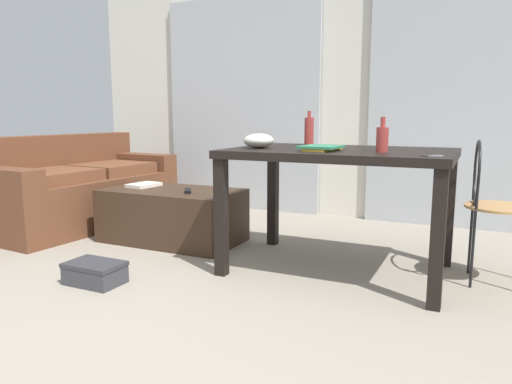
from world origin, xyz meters
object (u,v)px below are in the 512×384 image
couch (78,190)px  wire_chair (489,194)px  craft_table (340,165)px  tv_remote_primary (188,191)px  bowl (259,141)px  book_stack (322,148)px  shoebox (95,273)px  bottle_far (382,139)px  coffee_table (172,215)px  bottle_near (309,131)px  scissors (429,156)px  magazine (144,185)px

couch → wire_chair: wire_chair is taller
craft_table → tv_remote_primary: size_ratio=8.23×
bowl → book_stack: 0.44m
couch → wire_chair: bearing=-1.8°
shoebox → craft_table: bearing=35.2°
bottle_far → book_stack: (-0.35, -0.03, -0.06)m
craft_table → bowl: (-0.51, -0.12, 0.15)m
coffee_table → wire_chair: wire_chair is taller
wire_chair → bottle_far: size_ratio=4.25×
couch → shoebox: bearing=-41.6°
wire_chair → bottle_far: (-0.57, -0.29, 0.33)m
shoebox → bowl: bearing=46.1°
bottle_near → bottle_far: bottle_near is taller
bottle_near → tv_remote_primary: bearing=-164.9°
shoebox → couch: bearing=138.4°
bottle_near → wire_chair: bearing=-7.7°
craft_table → shoebox: 1.63m
coffee_table → tv_remote_primary: size_ratio=6.50×
bottle_near → scissors: bottle_near is taller
craft_table → magazine: 1.71m
coffee_table → craft_table: size_ratio=0.79×
couch → bowl: bearing=-10.9°
wire_chair → shoebox: 2.38m
wire_chair → tv_remote_primary: size_ratio=5.17×
couch → craft_table: bearing=-6.1°
bowl → tv_remote_primary: bearing=163.8°
wire_chair → scissors: wire_chair is taller
magazine → craft_table: bearing=1.2°
scissors → bottle_near: bearing=144.3°
wire_chair → scissors: bearing=-122.1°
craft_table → shoebox: (-1.23, -0.87, -0.62)m
bowl → scissors: bearing=-10.3°
craft_table → bowl: 0.54m
coffee_table → bottle_far: 1.81m
bowl → shoebox: (-0.73, -0.75, -0.77)m
couch → bottle_far: bearing=-8.1°
tv_remote_primary → magazine: 0.50m
book_stack → bowl: bearing=174.8°
bottle_far → tv_remote_primary: bearing=171.7°
book_stack → couch: bearing=170.1°
bowl → book_stack: bowl is taller
couch → bottle_near: size_ratio=7.44×
bowl → bottle_far: bearing=-1.1°
bottle_far → craft_table: bearing=155.1°
craft_table → tv_remote_primary: craft_table is taller
bottle_far → magazine: (-1.97, 0.30, -0.43)m
coffee_table → bowl: bearing=-16.5°
couch → wire_chair: 3.38m
bowl → scissors: size_ratio=1.81×
wire_chair → bottle_near: bottle_near is taller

